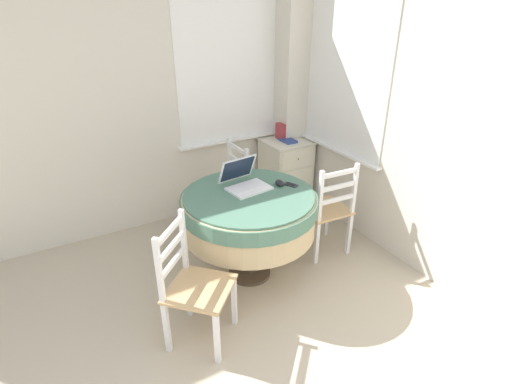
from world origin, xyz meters
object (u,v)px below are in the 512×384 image
(dining_chair_near_back_window, at_px, (227,190))
(corner_cabinet, at_px, (285,171))
(round_dining_table, at_px, (249,211))
(computer_mouse, at_px, (280,183))
(book_on_cabinet, at_px, (288,140))
(dining_chair_camera_near, at_px, (193,286))
(storage_box, at_px, (286,130))
(laptop, at_px, (245,182))
(cell_phone, at_px, (291,185))
(dining_chair_near_right_window, at_px, (327,210))

(dining_chair_near_back_window, relative_size, corner_cabinet, 1.22)
(round_dining_table, relative_size, computer_mouse, 11.38)
(book_on_cabinet, bearing_deg, corner_cabinet, 75.52)
(dining_chair_near_back_window, distance_m, dining_chair_camera_near, 1.46)
(storage_box, bearing_deg, computer_mouse, -125.94)
(dining_chair_camera_near, height_order, corner_cabinet, dining_chair_camera_near)
(corner_cabinet, height_order, book_on_cabinet, book_on_cabinet)
(laptop, relative_size, dining_chair_camera_near, 0.40)
(round_dining_table, relative_size, cell_phone, 8.43)
(corner_cabinet, bearing_deg, round_dining_table, -135.57)
(dining_chair_near_back_window, bearing_deg, storage_box, 18.66)
(dining_chair_near_right_window, bearing_deg, cell_phone, 177.78)
(cell_phone, distance_m, book_on_cabinet, 1.18)
(laptop, relative_size, dining_chair_near_right_window, 0.40)
(computer_mouse, relative_size, dining_chair_near_right_window, 0.11)
(computer_mouse, height_order, corner_cabinet, computer_mouse)
(laptop, bearing_deg, computer_mouse, -24.28)
(round_dining_table, distance_m, laptop, 0.24)
(dining_chair_near_back_window, bearing_deg, laptop, -102.02)
(round_dining_table, height_order, computer_mouse, computer_mouse)
(laptop, relative_size, storage_box, 1.77)
(laptop, distance_m, corner_cabinet, 1.39)
(round_dining_table, height_order, storage_box, storage_box)
(dining_chair_camera_near, height_order, book_on_cabinet, dining_chair_camera_near)
(round_dining_table, bearing_deg, book_on_cabinet, 43.65)
(round_dining_table, height_order, book_on_cabinet, round_dining_table)
(laptop, xyz_separation_m, storage_box, (1.02, 0.94, 0.01))
(computer_mouse, distance_m, cell_phone, 0.09)
(laptop, bearing_deg, storage_box, 42.47)
(dining_chair_near_back_window, height_order, book_on_cabinet, dining_chair_near_back_window)
(corner_cabinet, bearing_deg, dining_chair_near_right_window, -103.40)
(dining_chair_near_back_window, height_order, corner_cabinet, dining_chair_near_back_window)
(cell_phone, relative_size, dining_chair_camera_near, 0.14)
(cell_phone, distance_m, corner_cabinet, 1.28)
(laptop, bearing_deg, corner_cabinet, 41.42)
(dining_chair_near_back_window, distance_m, book_on_cabinet, 0.92)
(computer_mouse, distance_m, corner_cabinet, 1.30)
(book_on_cabinet, bearing_deg, cell_phone, -122.64)
(laptop, height_order, corner_cabinet, laptop)
(computer_mouse, height_order, book_on_cabinet, computer_mouse)
(dining_chair_near_right_window, bearing_deg, computer_mouse, 173.57)
(round_dining_table, relative_size, corner_cabinet, 1.47)
(storage_box, bearing_deg, corner_cabinet, -118.30)
(dining_chair_camera_near, height_order, storage_box, storage_box)
(cell_phone, bearing_deg, dining_chair_camera_near, -158.84)
(computer_mouse, bearing_deg, dining_chair_camera_near, -155.21)
(dining_chair_near_right_window, bearing_deg, storage_box, 75.66)
(dining_chair_near_right_window, bearing_deg, corner_cabinet, 76.60)
(computer_mouse, relative_size, book_on_cabinet, 0.47)
(dining_chair_near_right_window, bearing_deg, dining_chair_camera_near, -164.91)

